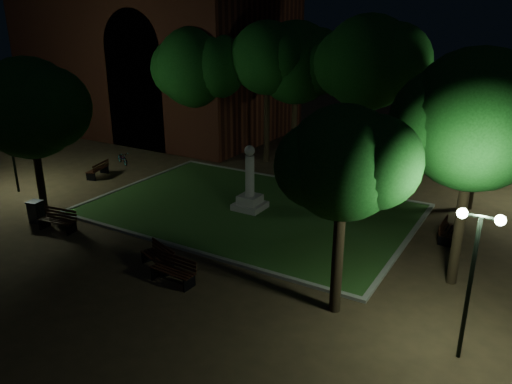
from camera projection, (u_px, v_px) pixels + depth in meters
ground at (227, 224)px, 22.90m from camera, size 80.00×80.00×0.00m
lawn at (250, 209)px, 24.50m from camera, size 15.00×10.00×0.08m
lawn_kerb at (250, 209)px, 24.49m from camera, size 15.40×10.40×0.12m
monument at (250, 192)px, 24.19m from camera, size 1.40×1.40×3.20m
building_main at (156, 37)px, 39.19m from camera, size 20.00×12.00×15.00m
tree_west at (30, 108)px, 22.40m from camera, size 5.63×4.60×7.40m
tree_north_wl at (268, 58)px, 30.40m from camera, size 5.49×4.48×8.79m
tree_north_er at (371, 63)px, 27.48m from camera, size 6.44×5.25×9.18m
tree_ne at (485, 112)px, 23.06m from camera, size 5.31×4.34×6.97m
tree_east at (479, 121)px, 15.90m from camera, size 5.69×4.64×8.22m
tree_se at (346, 164)px, 14.54m from camera, size 4.26×3.48×6.74m
tree_nw at (198, 67)px, 31.64m from camera, size 6.30×5.15×8.47m
tree_far_north at (297, 63)px, 30.96m from camera, size 6.28×5.13×8.79m
lamppost_sw at (9, 134)px, 26.01m from camera, size 1.18×0.28×4.60m
lamppost_se at (474, 258)px, 13.02m from camera, size 1.18×0.28×4.41m
lamppost_nw at (182, 104)px, 35.61m from camera, size 1.18×0.28×4.34m
bench_near_left at (159, 258)px, 18.83m from camera, size 1.75×1.11×0.91m
bench_near_right at (174, 271)px, 17.82m from camera, size 1.76×0.69×0.95m
bench_west_near at (58, 221)px, 22.13m from camera, size 1.82×0.85×0.96m
bench_left_side at (98, 170)px, 29.36m from camera, size 1.01×1.76×0.91m
bench_right_side at (447, 231)px, 21.19m from camera, size 0.58×1.59×0.87m
bench_far_side at (341, 181)px, 27.62m from camera, size 1.52×0.88×0.79m
trash_bin at (36, 211)px, 22.98m from camera, size 0.71×0.71×1.02m
bicycle at (123, 158)px, 31.94m from camera, size 1.54×1.05×0.77m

